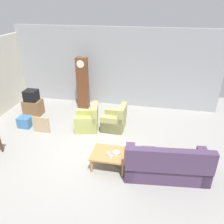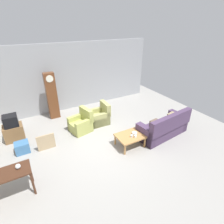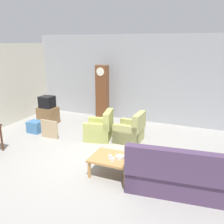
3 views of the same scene
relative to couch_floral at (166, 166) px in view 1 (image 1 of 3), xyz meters
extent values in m
plane|color=#999691|center=(-2.17, 0.65, -0.35)|extent=(10.40, 10.40, 0.00)
cube|color=#9EA0A5|center=(-2.17, 4.25, 1.25)|extent=(8.40, 0.16, 3.20)
cube|color=#4C3856|center=(-0.01, 0.07, -0.13)|extent=(2.18, 1.06, 0.44)
cube|color=#4C3856|center=(0.03, -0.29, 0.39)|extent=(2.11, 0.42, 0.60)
cube|color=#4C3856|center=(0.92, 0.16, -0.01)|extent=(0.33, 0.86, 0.68)
cube|color=#4C3856|center=(-0.93, -0.03, -0.01)|extent=(0.33, 0.86, 0.68)
cube|color=#9E8966|center=(0.47, 0.17, 0.27)|extent=(0.38, 0.20, 0.36)
cube|color=brown|center=(-0.49, 0.07, 0.27)|extent=(0.37, 0.16, 0.36)
cube|color=tan|center=(-2.72, 1.90, -0.15)|extent=(0.90, 0.90, 0.40)
cube|color=tan|center=(-2.41, 1.97, 0.31)|extent=(0.34, 0.78, 0.52)
cube|color=tan|center=(-2.78, 2.19, -0.05)|extent=(0.78, 0.32, 0.60)
cube|color=tan|center=(-2.65, 1.61, -0.05)|extent=(0.78, 0.32, 0.60)
cube|color=tan|center=(-1.79, 2.10, -0.15)|extent=(0.79, 0.79, 0.40)
cube|color=tan|center=(-1.47, 2.09, 0.31)|extent=(0.21, 0.77, 0.52)
cube|color=tan|center=(-1.78, 2.40, -0.05)|extent=(0.77, 0.19, 0.60)
cube|color=tan|center=(-1.80, 1.80, -0.05)|extent=(0.77, 0.19, 0.60)
cube|color=#B27F47|center=(-1.50, 0.11, 0.06)|extent=(0.96, 0.76, 0.05)
cylinder|color=#B27F47|center=(-1.93, -0.21, -0.16)|extent=(0.07, 0.07, 0.38)
cylinder|color=#B27F47|center=(-1.08, -0.21, -0.16)|extent=(0.07, 0.07, 0.38)
cylinder|color=#B27F47|center=(-1.93, 0.44, -0.16)|extent=(0.07, 0.07, 0.38)
cylinder|color=#B27F47|center=(-1.08, 0.44, -0.16)|extent=(0.07, 0.07, 0.38)
cylinder|color=#472819|center=(-4.81, 0.10, 0.01)|extent=(0.06, 0.06, 0.73)
cube|color=brown|center=(-3.36, 3.60, 0.70)|extent=(0.44, 0.28, 2.11)
cylinder|color=silver|center=(-3.36, 3.45, 1.54)|extent=(0.30, 0.02, 0.30)
cube|color=brown|center=(-5.10, 2.56, -0.05)|extent=(0.68, 0.52, 0.60)
cube|color=black|center=(-5.10, 2.56, 0.46)|extent=(0.48, 0.44, 0.42)
cube|color=tan|center=(-4.17, 1.38, -0.06)|extent=(0.60, 0.05, 0.58)
cube|color=teal|center=(-4.93, 1.62, -0.16)|extent=(0.45, 0.39, 0.38)
cylinder|color=white|center=(-1.42, -0.08, 0.12)|extent=(0.09, 0.09, 0.09)
cylinder|color=silver|center=(-1.52, 0.01, 0.12)|extent=(0.08, 0.08, 0.09)
cylinder|color=white|center=(-1.32, 0.10, 0.12)|extent=(0.19, 0.19, 0.07)
camera|label=1|loc=(-0.45, -4.72, 3.81)|focal=36.44mm
camera|label=2|loc=(-4.61, -4.12, 3.71)|focal=28.51mm
camera|label=3|loc=(0.38, -4.44, 2.57)|focal=38.78mm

